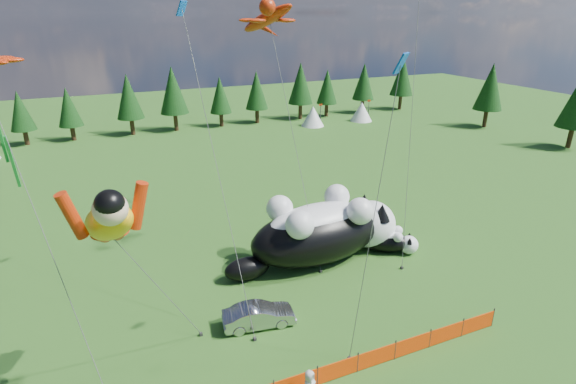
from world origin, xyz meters
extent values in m
plane|color=#0F3509|center=(0.00, 0.00, 0.00)|extent=(160.00, 160.00, 0.00)
cylinder|color=#262626|center=(1.00, -3.00, 0.55)|extent=(0.06, 0.06, 1.10)
cylinder|color=#262626|center=(3.00, -3.00, 0.55)|extent=(0.06, 0.06, 1.10)
cylinder|color=#262626|center=(5.00, -3.00, 0.55)|extent=(0.06, 0.06, 1.10)
cylinder|color=#262626|center=(7.00, -3.00, 0.55)|extent=(0.06, 0.06, 1.10)
cylinder|color=#262626|center=(9.00, -3.00, 0.55)|extent=(0.06, 0.06, 1.10)
cylinder|color=#262626|center=(11.00, -3.00, 0.55)|extent=(0.06, 0.06, 1.10)
cube|color=#F53E05|center=(0.00, -3.00, 0.50)|extent=(2.00, 0.04, 0.90)
cube|color=#F53E05|center=(2.00, -3.00, 0.50)|extent=(2.00, 0.04, 0.90)
cube|color=#F53E05|center=(4.00, -3.00, 0.50)|extent=(2.00, 0.04, 0.90)
cube|color=#F53E05|center=(6.00, -3.00, 0.50)|extent=(2.00, 0.04, 0.90)
cube|color=#F53E05|center=(8.00, -3.00, 0.50)|extent=(2.00, 0.04, 0.90)
cube|color=#F53E05|center=(10.00, -3.00, 0.50)|extent=(2.00, 0.04, 0.90)
ellipsoid|color=black|center=(5.78, 6.50, 1.82)|extent=(9.37, 4.86, 3.64)
ellipsoid|color=white|center=(5.78, 6.50, 2.73)|extent=(7.07, 3.49, 2.23)
sphere|color=white|center=(10.02, 6.78, 1.62)|extent=(3.24, 3.24, 3.24)
sphere|color=#ED5C89|center=(11.39, 6.88, 1.62)|extent=(0.45, 0.45, 0.45)
ellipsoid|color=black|center=(0.93, 6.17, 0.71)|extent=(2.92, 1.60, 1.42)
cone|color=black|center=(10.09, 5.82, 2.91)|extent=(1.13, 1.13, 1.13)
cone|color=black|center=(9.95, 7.75, 2.91)|extent=(1.13, 1.13, 1.13)
sphere|color=white|center=(7.91, 7.96, 3.54)|extent=(1.70, 1.70, 1.70)
sphere|color=white|center=(8.09, 5.34, 3.54)|extent=(1.70, 1.70, 1.70)
sphere|color=white|center=(3.67, 7.67, 3.54)|extent=(1.70, 1.70, 1.70)
sphere|color=white|center=(3.85, 5.05, 3.54)|extent=(1.70, 1.70, 1.70)
ellipsoid|color=black|center=(10.47, 5.83, 0.69)|extent=(3.77, 3.35, 1.39)
ellipsoid|color=white|center=(10.47, 5.83, 1.04)|extent=(2.81, 2.47, 0.85)
sphere|color=white|center=(11.79, 4.89, 0.62)|extent=(1.24, 1.24, 1.24)
sphere|color=#ED5C89|center=(12.22, 4.58, 0.62)|extent=(0.17, 0.17, 0.17)
ellipsoid|color=black|center=(8.97, 6.91, 0.27)|extent=(1.19, 1.07, 0.54)
cone|color=black|center=(11.57, 4.58, 1.11)|extent=(0.43, 0.43, 0.43)
cone|color=black|center=(12.01, 5.19, 1.11)|extent=(0.43, 0.43, 0.43)
sphere|color=white|center=(11.46, 5.74, 1.35)|extent=(0.65, 0.65, 0.65)
sphere|color=white|center=(10.87, 4.93, 1.35)|extent=(0.65, 0.65, 0.65)
sphere|color=white|center=(10.14, 6.69, 1.35)|extent=(0.65, 0.65, 0.65)
sphere|color=white|center=(9.55, 5.88, 1.35)|extent=(0.65, 0.65, 0.65)
imported|color=#AFAFB4|center=(0.08, 1.79, 0.61)|extent=(3.83, 1.80, 1.21)
cylinder|color=#595959|center=(-4.52, 0.57, 4.24)|extent=(0.03, 0.03, 9.42)
cube|color=#262626|center=(-2.85, 2.19, 0.08)|extent=(0.15, 0.15, 0.16)
cylinder|color=#595959|center=(5.02, 8.58, 7.38)|extent=(0.03, 0.03, 16.09)
cube|color=#262626|center=(5.32, 5.07, 0.08)|extent=(0.15, 0.15, 0.16)
cylinder|color=#595959|center=(-8.27, 0.47, 6.78)|extent=(0.03, 0.03, 14.25)
cylinder|color=#595959|center=(-1.04, 3.81, 7.64)|extent=(0.03, 0.03, 16.19)
cube|color=#262626|center=(-0.50, 0.80, 0.08)|extent=(0.15, 0.15, 0.16)
cylinder|color=#595959|center=(11.37, 5.64, 12.46)|extent=(0.03, 0.03, 25.15)
cube|color=#262626|center=(10.17, 3.38, 0.08)|extent=(0.15, 0.15, 0.16)
cylinder|color=#595959|center=(3.67, -2.36, 6.71)|extent=(0.03, 0.03, 13.18)
cube|color=#262626|center=(3.08, -2.20, 0.08)|extent=(0.15, 0.15, 0.16)
camera|label=1|loc=(-6.03, -16.14, 14.95)|focal=28.00mm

